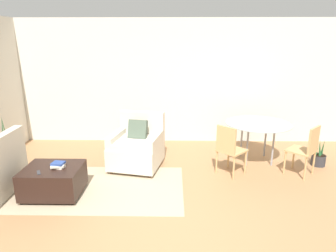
# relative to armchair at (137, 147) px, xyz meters

# --- Properties ---
(ground_plane) EXTENTS (20.00, 20.00, 0.00)m
(ground_plane) POSITION_rel_armchair_xyz_m (0.57, -1.96, -0.37)
(ground_plane) COLOR #A3754C
(wall_back) EXTENTS (12.00, 0.06, 2.75)m
(wall_back) POSITION_rel_armchair_xyz_m (0.57, 1.52, 1.00)
(wall_back) COLOR beige
(wall_back) RESTS_ON ground_plane
(area_rug) EXTENTS (2.81, 1.61, 0.01)m
(area_rug) POSITION_rel_armchair_xyz_m (-0.58, -0.87, -0.37)
(area_rug) COLOR tan
(area_rug) RESTS_ON ground_plane
(armchair) EXTENTS (1.03, 1.06, 0.98)m
(armchair) POSITION_rel_armchair_xyz_m (0.00, 0.00, 0.00)
(armchair) COLOR beige
(armchair) RESTS_ON ground_plane
(ottoman) EXTENTS (0.84, 0.71, 0.45)m
(ottoman) POSITION_rel_armchair_xyz_m (-1.15, -1.09, -0.13)
(ottoman) COLOR black
(ottoman) RESTS_ON ground_plane
(book_stack) EXTENTS (0.21, 0.19, 0.08)m
(book_stack) POSITION_rel_armchair_xyz_m (-1.06, -1.09, 0.12)
(book_stack) COLOR beige
(book_stack) RESTS_ON ottoman
(tv_remote_primary) EXTENTS (0.11, 0.15, 0.01)m
(tv_remote_primary) POSITION_rel_armchair_xyz_m (-1.27, -1.28, 0.08)
(tv_remote_primary) COLOR #333338
(tv_remote_primary) RESTS_ON ottoman
(potted_plant) EXTENTS (0.37, 0.37, 1.03)m
(potted_plant) POSITION_rel_armchair_xyz_m (-2.44, -0.12, -0.16)
(potted_plant) COLOR brown
(potted_plant) RESTS_ON ground_plane
(dining_table) EXTENTS (1.23, 1.23, 0.76)m
(dining_table) POSITION_rel_armchair_xyz_m (2.29, 0.32, 0.32)
(dining_table) COLOR #99A8AD
(dining_table) RESTS_ON ground_plane
(dining_chair_near_left) EXTENTS (0.59, 0.59, 0.90)m
(dining_chair_near_left) POSITION_rel_armchair_xyz_m (1.63, -0.34, 0.14)
(dining_chair_near_left) COLOR tan
(dining_chair_near_left) RESTS_ON ground_plane
(dining_chair_near_right) EXTENTS (0.59, 0.59, 0.90)m
(dining_chair_near_right) POSITION_rel_armchair_xyz_m (2.96, -0.34, 0.14)
(dining_chair_near_right) COLOR tan
(dining_chair_near_right) RESTS_ON ground_plane
(potted_plant_small) EXTENTS (0.26, 0.26, 0.63)m
(potted_plant_small) POSITION_rel_armchair_xyz_m (3.42, 0.11, -0.23)
(potted_plant_small) COLOR #333338
(potted_plant_small) RESTS_ON ground_plane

